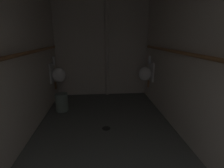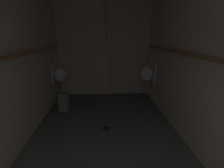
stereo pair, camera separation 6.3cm
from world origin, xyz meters
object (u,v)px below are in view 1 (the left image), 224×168
urinal_left_mid (58,74)px  waste_bin (62,102)px  standpipe_back_wall (107,50)px  floor_drain (106,128)px  urinal_right_mid (146,73)px

urinal_left_mid → waste_bin: 0.70m
urinal_left_mid → standpipe_back_wall: standpipe_back_wall is taller
waste_bin → standpipe_back_wall: bearing=42.3°
standpipe_back_wall → waste_bin: bearing=-137.7°
floor_drain → urinal_left_mid: bearing=128.9°
standpipe_back_wall → floor_drain: 2.08m
urinal_right_mid → standpipe_back_wall: (-0.89, 0.46, 0.51)m
standpipe_back_wall → waste_bin: (-1.00, -0.91, -1.00)m
standpipe_back_wall → waste_bin: size_ratio=6.17×
urinal_right_mid → waste_bin: (-1.89, -0.45, -0.49)m
floor_drain → waste_bin: size_ratio=0.37×
urinal_right_mid → waste_bin: bearing=-166.6°
urinal_left_mid → waste_bin: size_ratio=2.01×
standpipe_back_wall → floor_drain: bearing=-93.7°
urinal_right_mid → standpipe_back_wall: bearing=152.9°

